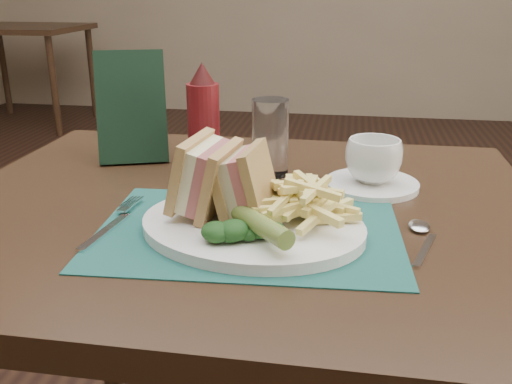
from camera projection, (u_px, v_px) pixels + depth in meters
wall_back at (331, 115)px, 4.82m from camera, size 6.00×0.00×6.00m
table_bg_left at (27, 76)px, 4.40m from camera, size 0.90×0.75×0.75m
placemat at (249, 231)px, 0.76m from camera, size 0.42×0.31×0.00m
plate at (252, 226)px, 0.75m from camera, size 0.34×0.29×0.01m
sandwich_half_a at (190, 174)px, 0.76m from camera, size 0.09×0.11×0.11m
sandwich_half_b at (229, 180)px, 0.75m from camera, size 0.08×0.10×0.10m
kale_garnish at (245, 230)px, 0.69m from camera, size 0.11×0.08×0.03m
pickle_spear at (259, 224)px, 0.69m from camera, size 0.10×0.11×0.03m
fries_pile at (304, 197)px, 0.75m from camera, size 0.18×0.20×0.06m
fork at (114, 220)px, 0.78m from camera, size 0.05×0.17×0.01m
spoon at (423, 239)px, 0.73m from camera, size 0.08×0.15×0.01m
saucer at (372, 184)px, 0.92m from camera, size 0.20×0.20×0.01m
coffee_cup at (374, 160)px, 0.91m from camera, size 0.13×0.13×0.07m
drinking_glass at (270, 138)px, 0.96m from camera, size 0.08×0.08×0.13m
ketchup_bottle at (203, 117)px, 0.99m from camera, size 0.06×0.06×0.19m
check_presenter at (131, 107)px, 1.03m from camera, size 0.14×0.11×0.20m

